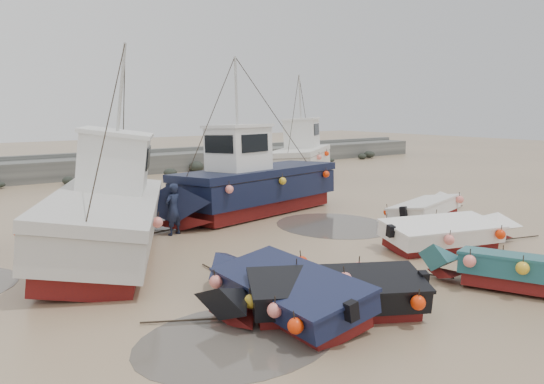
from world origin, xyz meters
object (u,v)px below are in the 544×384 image
at_px(dinghy_4, 319,291).
at_px(dinghy_2, 508,266).
at_px(dinghy_3, 431,207).
at_px(cabin_boat_1, 104,209).
at_px(dinghy_1, 282,284).
at_px(person, 174,235).
at_px(cabin_boat_3, 303,156).
at_px(dinghy_5, 450,230).
at_px(cabin_boat_2, 247,183).

bearing_deg(dinghy_4, dinghy_2, -77.90).
height_order(dinghy_3, cabin_boat_1, cabin_boat_1).
xyz_separation_m(dinghy_1, person, (1.16, 7.49, -0.55)).
height_order(cabin_boat_1, person, cabin_boat_1).
height_order(dinghy_2, dinghy_3, same).
relative_size(cabin_boat_1, cabin_boat_3, 1.29).
xyz_separation_m(dinghy_3, dinghy_4, (-9.70, -4.39, 0.00)).
xyz_separation_m(dinghy_1, dinghy_5, (7.31, 0.83, 0.00)).
bearing_deg(person, cabin_boat_3, -162.81).
height_order(dinghy_5, cabin_boat_2, cabin_boat_2).
height_order(dinghy_4, cabin_boat_1, cabin_boat_1).
xyz_separation_m(cabin_boat_1, person, (2.63, 0.70, -1.30)).
bearing_deg(dinghy_2, cabin_boat_2, 66.75).
bearing_deg(dinghy_2, dinghy_3, 26.28).
xyz_separation_m(dinghy_2, cabin_boat_2, (-0.07, 11.02, 0.76)).
relative_size(cabin_boat_1, cabin_boat_2, 1.01).
distance_m(dinghy_1, cabin_boat_1, 6.98).
xyz_separation_m(dinghy_2, cabin_boat_1, (-6.58, 9.05, 0.74)).
relative_size(dinghy_2, cabin_boat_2, 0.47).
bearing_deg(cabin_boat_3, dinghy_4, -76.77).
height_order(dinghy_1, cabin_boat_2, cabin_boat_2).
relative_size(cabin_boat_2, person, 5.91).
bearing_deg(cabin_boat_3, cabin_boat_2, -88.99).
bearing_deg(dinghy_4, person, 23.63).
bearing_deg(person, dinghy_5, 116.85).
relative_size(dinghy_5, cabin_boat_1, 0.55).
relative_size(dinghy_2, cabin_boat_3, 0.59).
relative_size(dinghy_1, dinghy_2, 1.25).
relative_size(dinghy_5, person, 3.27).
relative_size(dinghy_2, person, 2.75).
distance_m(dinghy_2, person, 10.55).
xyz_separation_m(dinghy_5, person, (-6.14, 6.66, -0.55)).
relative_size(dinghy_1, dinghy_3, 1.03).
height_order(dinghy_4, person, dinghy_4).
relative_size(dinghy_4, person, 3.08).
distance_m(cabin_boat_1, cabin_boat_2, 6.80).
bearing_deg(dinghy_5, dinghy_3, 151.66).
bearing_deg(dinghy_4, cabin_boat_1, 42.69).
xyz_separation_m(dinghy_4, cabin_boat_1, (-1.82, 7.59, 0.75)).
xyz_separation_m(cabin_boat_1, cabin_boat_2, (6.51, 1.96, 0.02)).
bearing_deg(dinghy_1, cabin_boat_3, 50.76).
relative_size(dinghy_2, dinghy_3, 0.82).
xyz_separation_m(dinghy_5, cabin_boat_2, (-2.26, 7.92, 0.78)).
relative_size(dinghy_1, cabin_boat_3, 0.74).
bearing_deg(cabin_boat_1, dinghy_2, -26.76).
relative_size(dinghy_2, cabin_boat_1, 0.46).
xyz_separation_m(dinghy_1, cabin_boat_3, (14.11, 15.91, 0.82)).
height_order(dinghy_1, dinghy_4, same).
bearing_deg(dinghy_5, person, -120.77).
relative_size(dinghy_3, dinghy_5, 1.02).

